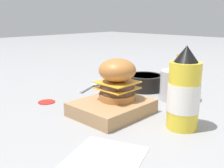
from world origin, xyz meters
TOP-DOWN VIEW (x-y plane):
  - ground_plane at (0.00, 0.00)m, footprint 6.00×6.00m
  - serving_board at (-0.03, 0.06)m, footprint 0.21×0.17m
  - burger at (-0.01, 0.06)m, footprint 0.10×0.10m
  - ketchup_bottle at (0.02, -0.13)m, footprint 0.08×0.08m
  - fries_basket at (0.21, 0.00)m, footprint 0.11×0.11m
  - side_bowl at (0.24, 0.15)m, footprint 0.14×0.14m
  - spoon at (0.13, 0.32)m, footprint 0.14×0.07m
  - ketchup_puddle at (-0.10, 0.29)m, footprint 0.05×0.05m
  - parchment_square at (-0.21, -0.09)m, footprint 0.18×0.18m

SIDE VIEW (x-z plane):
  - ground_plane at x=0.00m, z-range 0.00..0.00m
  - parchment_square at x=-0.21m, z-range 0.00..0.00m
  - ketchup_puddle at x=-0.10m, z-range 0.00..0.00m
  - spoon at x=0.13m, z-range 0.00..0.01m
  - serving_board at x=-0.03m, z-range 0.00..0.04m
  - side_bowl at x=0.24m, z-range 0.00..0.06m
  - fries_basket at x=0.21m, z-range -0.02..0.13m
  - ketchup_bottle at x=0.02m, z-range -0.01..0.19m
  - burger at x=-0.01m, z-range 0.04..0.16m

